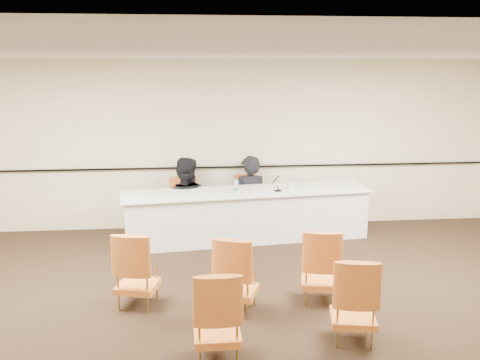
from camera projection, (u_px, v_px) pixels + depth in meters
name	position (u px, v px, depth m)	size (l,w,h in m)	color
floor	(245.00, 329.00, 5.95)	(10.00, 10.00, 0.00)	black
ceiling	(246.00, 53.00, 5.32)	(10.00, 10.00, 0.00)	silver
wall_back	(221.00, 145.00, 9.53)	(10.00, 0.04, 3.00)	beige
wall_rail	(221.00, 167.00, 9.57)	(9.80, 0.04, 0.03)	black
panel_table	(247.00, 215.00, 9.01)	(4.14, 0.95, 0.83)	white
panelist_main	(249.00, 205.00, 9.62)	(0.66, 0.43, 1.81)	black
panelist_main_chair	(249.00, 202.00, 9.61)	(0.50, 0.50, 0.95)	orange
panelist_second	(185.00, 208.00, 9.38)	(0.88, 0.68, 1.80)	black
panelist_second_chair	(185.00, 206.00, 9.37)	(0.50, 0.50, 0.95)	orange
papers	(281.00, 190.00, 9.00)	(0.30, 0.22, 0.00)	white
microphone	(278.00, 182.00, 8.86)	(0.11, 0.22, 0.31)	black
water_bottle	(236.00, 186.00, 8.77)	(0.07, 0.07, 0.23)	teal
drinking_glass	(255.00, 189.00, 8.85)	(0.06, 0.06, 0.10)	white
coffee_cup	(290.00, 186.00, 8.99)	(0.09, 0.09, 0.14)	white
aud_chair_front_left	(137.00, 268.00, 6.46)	(0.50, 0.50, 0.95)	orange
aud_chair_front_mid	(236.00, 273.00, 6.31)	(0.50, 0.50, 0.95)	orange
aud_chair_front_right	(321.00, 265.00, 6.59)	(0.50, 0.50, 0.95)	orange
aud_chair_back_mid	(217.00, 314.00, 5.28)	(0.50, 0.50, 0.95)	orange
aud_chair_back_right	(354.00, 298.00, 5.63)	(0.50, 0.50, 0.95)	orange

